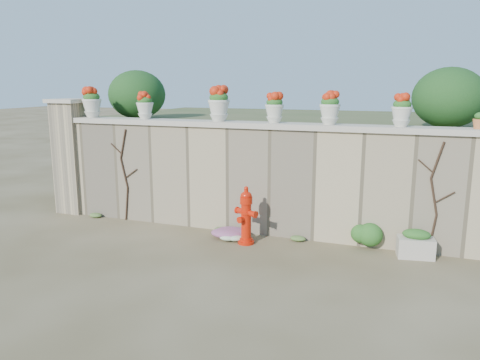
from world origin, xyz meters
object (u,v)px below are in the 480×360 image
at_px(urn_pot_0, 92,103).
at_px(fire_hydrant, 246,215).
at_px(terracotta_pot, 480,122).
at_px(planter_box, 416,244).

bearing_deg(urn_pot_0, fire_hydrant, -11.37).
bearing_deg(terracotta_pot, planter_box, -152.80).
relative_size(fire_hydrant, urn_pot_0, 1.67).
distance_m(planter_box, terracotta_pot, 2.19).
distance_m(urn_pot_0, terracotta_pot, 7.35).
height_order(planter_box, terracotta_pot, terracotta_pot).
bearing_deg(fire_hydrant, planter_box, 28.96).
bearing_deg(urn_pot_0, terracotta_pot, 0.00).
bearing_deg(planter_box, urn_pot_0, 167.21).
bearing_deg(fire_hydrant, terracotta_pot, 33.86).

